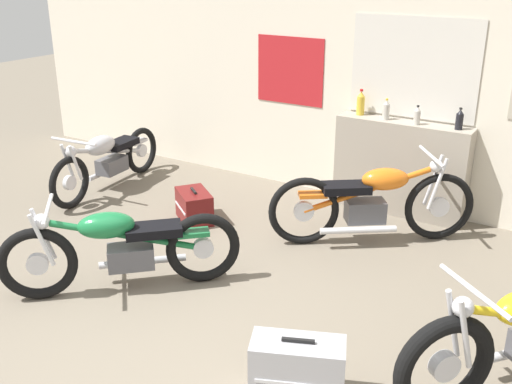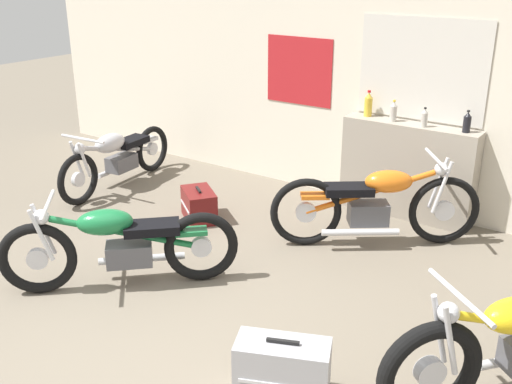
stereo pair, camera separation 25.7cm
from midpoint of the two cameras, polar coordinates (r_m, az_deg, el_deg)
ground_plane at (r=4.47m, az=-10.33°, el=-15.81°), size 24.00×24.00×0.00m
wall_back at (r=6.85m, az=12.03°, el=10.32°), size 10.00×0.07×2.80m
sill_counter at (r=6.72m, az=15.26°, el=1.98°), size 1.46×0.28×1.04m
bottle_leftmost at (r=6.75m, az=11.74°, el=8.13°), size 0.09×0.09×0.29m
bottle_left_center at (r=6.60m, az=14.06°, el=7.41°), size 0.07×0.07×0.23m
bottle_center at (r=6.47m, az=16.84°, el=6.74°), size 0.07×0.07×0.20m
bottle_right_center at (r=6.39m, az=20.56°, el=6.21°), size 0.08×0.08×0.23m
motorcycle_green at (r=5.21m, az=-11.41°, el=-4.92°), size 1.51×1.47×0.82m
motorcycle_silver at (r=7.55m, az=-12.13°, el=3.33°), size 0.64×1.95×0.77m
motorcycle_orange at (r=5.98m, az=12.54°, el=-1.11°), size 1.71×1.29×0.90m
hard_case_silver at (r=4.00m, az=4.44°, el=-16.70°), size 0.66×0.48×0.45m
hard_case_darkred at (r=6.52m, az=-4.34°, el=-1.25°), size 0.56×0.53×0.36m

